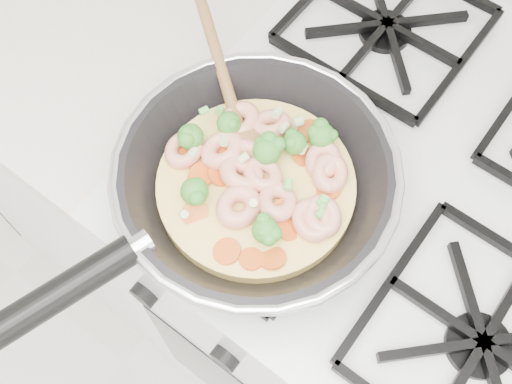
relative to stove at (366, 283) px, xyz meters
The scene contains 3 objects.
stove is the anchor object (origin of this frame).
counter_left 0.80m from the stove, behind, with size 1.00×0.60×0.90m.
skillet 0.54m from the stove, 130.98° to the right, with size 0.40×0.49×0.10m.
Camera 1 is at (0.05, 1.30, 1.55)m, focal length 42.93 mm.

